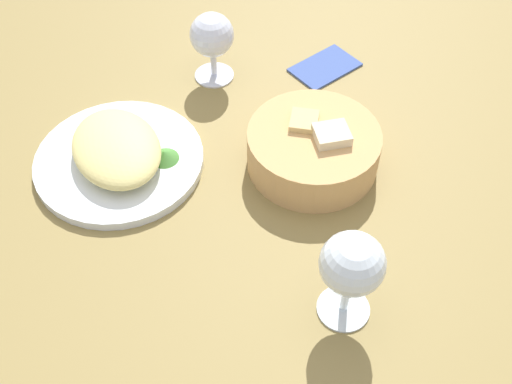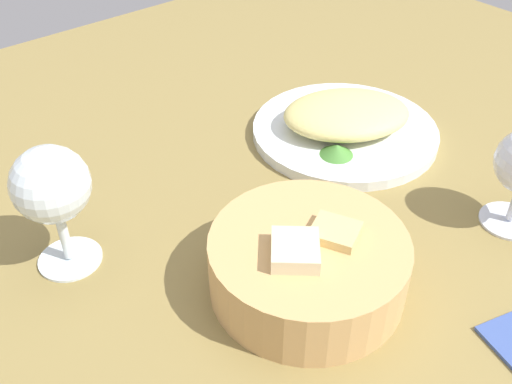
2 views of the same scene
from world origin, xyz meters
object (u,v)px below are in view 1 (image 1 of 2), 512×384
(plate, at_px, (119,161))
(wine_glass_near, at_px, (352,267))
(bread_basket, at_px, (314,148))
(folded_napkin, at_px, (325,66))
(wine_glass_far, at_px, (212,38))

(plate, relative_size, wine_glass_near, 1.80)
(bread_basket, bearing_deg, folded_napkin, 116.78)
(bread_basket, distance_m, wine_glass_near, 0.25)
(bread_basket, height_order, wine_glass_near, wine_glass_near)
(plate, relative_size, folded_napkin, 2.22)
(bread_basket, bearing_deg, wine_glass_near, -48.76)
(folded_napkin, bearing_deg, wine_glass_far, 147.39)
(plate, xyz_separation_m, wine_glass_far, (-0.01, 0.24, 0.07))
(plate, height_order, wine_glass_far, wine_glass_far)
(bread_basket, relative_size, folded_napkin, 1.72)
(wine_glass_far, bearing_deg, wine_glass_near, -32.70)
(bread_basket, bearing_deg, plate, -144.05)
(wine_glass_near, height_order, folded_napkin, wine_glass_near)
(plate, distance_m, folded_napkin, 0.38)
(plate, relative_size, wine_glass_far, 2.09)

